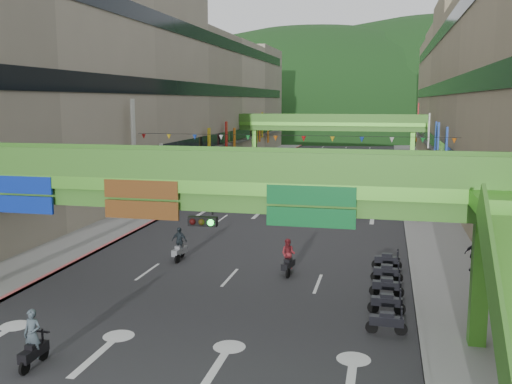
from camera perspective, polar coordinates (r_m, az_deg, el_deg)
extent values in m
cube|color=#28282B|center=(66.02, 6.21, 1.29)|extent=(18.00, 140.00, 0.02)
cube|color=gray|center=(68.15, -3.01, 1.64)|extent=(4.00, 140.00, 0.15)
cube|color=gray|center=(65.67, 15.79, 1.02)|extent=(4.00, 140.00, 0.15)
cube|color=#CC5959|center=(67.66, -1.47, 1.60)|extent=(0.20, 140.00, 0.18)
cube|color=gray|center=(65.59, 14.13, 1.09)|extent=(0.20, 140.00, 0.18)
cube|color=#9E937F|center=(70.20, -9.46, 9.46)|extent=(12.00, 95.00, 19.00)
cube|color=black|center=(68.30, -4.62, 5.11)|extent=(0.08, 90.25, 1.40)
cube|color=black|center=(68.15, -4.69, 10.15)|extent=(0.08, 90.25, 1.40)
cube|color=black|center=(68.52, -4.76, 15.17)|extent=(0.08, 90.25, 1.40)
cube|color=gray|center=(65.98, 23.18, 8.89)|extent=(12.00, 95.00, 19.00)
cube|color=black|center=(65.37, 17.65, 4.54)|extent=(0.08, 90.25, 1.40)
cube|color=black|center=(65.21, 17.91, 9.80)|extent=(0.08, 90.25, 1.40)
cube|color=black|center=(65.61, 18.18, 15.04)|extent=(0.08, 90.25, 1.40)
cube|color=#4C9E2D|center=(22.52, -6.83, 0.94)|extent=(28.00, 2.20, 0.50)
cube|color=#387223|center=(22.61, -6.80, -0.56)|extent=(28.00, 1.76, 0.70)
cube|color=#4C9E2D|center=(22.24, 21.46, -8.60)|extent=(0.60, 0.60, 4.80)
cube|color=#387223|center=(21.45, -7.80, 2.67)|extent=(28.00, 0.12, 1.10)
cube|color=#387223|center=(23.40, -6.01, 3.23)|extent=(28.00, 0.12, 1.10)
cube|color=navy|center=(24.65, -22.05, -0.37)|extent=(2.40, 0.12, 1.50)
cube|color=#593314|center=(22.18, -11.39, -0.87)|extent=(3.00, 0.12, 1.50)
cube|color=#0C5926|center=(20.41, 5.50, -1.59)|extent=(3.20, 0.12, 1.50)
cube|color=black|center=(21.27, -5.34, -2.94)|extent=(1.10, 0.28, 0.35)
cube|color=#4C9E2D|center=(80.40, 7.55, 6.77)|extent=(28.00, 2.20, 0.50)
cube|color=#387223|center=(80.42, 7.54, 6.34)|extent=(28.00, 1.76, 0.70)
cube|color=#4C9E2D|center=(82.36, -0.16, 4.57)|extent=(0.60, 0.60, 4.80)
cube|color=#4C9E2D|center=(80.32, 15.35, 4.13)|extent=(0.60, 0.60, 4.80)
cube|color=#387223|center=(79.33, 7.49, 7.32)|extent=(28.00, 0.12, 1.10)
cube|color=#387223|center=(81.40, 7.63, 7.36)|extent=(28.00, 0.12, 1.10)
ellipsoid|color=#1C4419|center=(176.65, 5.58, 6.17)|extent=(168.00, 140.00, 112.00)
ellipsoid|color=#1C4419|center=(195.96, 18.09, 6.05)|extent=(208.00, 176.00, 128.00)
cylinder|color=black|center=(45.69, 3.38, 5.67)|extent=(26.00, 0.03, 0.03)
cone|color=red|center=(49.33, -11.16, 5.48)|extent=(0.36, 0.36, 0.40)
cone|color=gold|center=(48.46, -8.69, 5.49)|extent=(0.36, 0.36, 0.40)
cone|color=#193FB2|center=(47.67, -6.14, 5.48)|extent=(0.36, 0.36, 0.40)
cone|color=silver|center=(46.98, -3.51, 5.46)|extent=(0.36, 0.36, 0.40)
cone|color=#198C33|center=(46.39, -0.80, 5.43)|extent=(0.36, 0.36, 0.40)
cone|color=orange|center=(45.91, 1.97, 5.39)|extent=(0.36, 0.36, 0.40)
cone|color=red|center=(45.53, 4.79, 5.33)|extent=(0.36, 0.36, 0.40)
cone|color=gold|center=(45.27, 7.65, 5.26)|extent=(0.36, 0.36, 0.40)
cone|color=#193FB2|center=(45.12, 10.54, 5.18)|extent=(0.36, 0.36, 0.40)
cone|color=silver|center=(45.08, 13.43, 5.08)|extent=(0.36, 0.36, 0.40)
cone|color=#198C33|center=(45.16, 16.33, 4.97)|extent=(0.36, 0.36, 0.40)
cone|color=orange|center=(45.35, 19.20, 4.84)|extent=(0.36, 0.36, 0.40)
cube|color=black|center=(21.32, -21.34, -14.68)|extent=(0.37, 1.30, 0.35)
cube|color=black|center=(21.22, -21.38, -14.06)|extent=(0.31, 0.55, 0.18)
cube|color=black|center=(21.55, -20.60, -12.93)|extent=(0.55, 0.07, 0.06)
cylinder|color=black|center=(21.85, -20.48, -14.88)|extent=(0.11, 0.50, 0.50)
cylinder|color=black|center=(21.03, -22.15, -15.96)|extent=(0.11, 0.50, 0.50)
imported|color=#3A474F|center=(21.07, -21.45, -13.07)|extent=(0.62, 0.41, 1.69)
cube|color=black|center=(29.75, 3.24, -7.26)|extent=(0.55, 1.34, 0.35)
cube|color=black|center=(29.68, 3.24, -6.79)|extent=(0.38, 0.59, 0.18)
cube|color=black|center=(30.14, 3.26, -6.05)|extent=(0.55, 0.14, 0.06)
cylinder|color=black|center=(30.36, 3.25, -7.51)|extent=(0.18, 0.51, 0.50)
cylinder|color=black|center=(29.31, 3.22, -8.12)|extent=(0.18, 0.51, 0.50)
imported|color=maroon|center=(29.59, 3.25, -6.18)|extent=(0.84, 0.70, 1.56)
cube|color=gray|center=(32.54, -7.66, -5.89)|extent=(0.51, 1.33, 0.35)
cube|color=gray|center=(32.48, -7.67, -5.46)|extent=(0.37, 0.58, 0.18)
cube|color=gray|center=(32.94, -7.46, -4.80)|extent=(0.55, 0.13, 0.06)
cylinder|color=black|center=(33.14, -7.43, -6.14)|extent=(0.16, 0.51, 0.50)
cylinder|color=black|center=(32.11, -7.88, -6.65)|extent=(0.16, 0.51, 0.50)
imported|color=#212A30|center=(32.40, -7.68, -4.88)|extent=(0.97, 0.50, 1.58)
cube|color=maroon|center=(46.95, 1.81, -1.17)|extent=(0.45, 1.32, 0.35)
cube|color=maroon|center=(46.90, 1.81, -0.87)|extent=(0.34, 0.57, 0.18)
cube|color=maroon|center=(47.38, 1.99, -0.46)|extent=(0.55, 0.10, 0.06)
cylinder|color=black|center=(47.52, 1.99, -1.41)|extent=(0.14, 0.51, 0.50)
cylinder|color=black|center=(46.48, 1.63, -1.65)|extent=(0.14, 0.51, 0.50)
imported|color=#39383E|center=(46.85, 1.81, -0.48)|extent=(0.80, 0.55, 1.56)
cube|color=black|center=(23.04, 12.93, -12.45)|extent=(1.31, 0.38, 0.35)
cube|color=black|center=(22.95, 12.95, -11.87)|extent=(0.56, 0.31, 0.18)
cube|color=black|center=(22.88, 14.38, -11.32)|extent=(0.07, 0.55, 0.06)
cylinder|color=black|center=(23.17, 14.30, -13.17)|extent=(0.50, 0.11, 0.50)
cylinder|color=black|center=(23.14, 11.50, -13.10)|extent=(0.50, 0.11, 0.50)
cube|color=black|center=(25.10, 12.94, -10.62)|extent=(1.31, 0.38, 0.35)
cube|color=black|center=(25.02, 12.96, -10.08)|extent=(0.56, 0.31, 0.18)
cube|color=black|center=(24.96, 14.26, -9.57)|extent=(0.07, 0.55, 0.06)
cylinder|color=black|center=(25.22, 14.19, -11.30)|extent=(0.50, 0.11, 0.50)
cylinder|color=black|center=(25.19, 11.64, -11.23)|extent=(0.50, 0.11, 0.50)
cube|color=black|center=(27.18, 12.95, -9.07)|extent=(1.31, 0.38, 0.35)
cube|color=black|center=(27.11, 12.97, -8.57)|extent=(0.56, 0.31, 0.18)
cube|color=black|center=(27.05, 14.16, -8.10)|extent=(0.07, 0.55, 0.06)
cylinder|color=black|center=(27.30, 14.10, -9.70)|extent=(0.50, 0.11, 0.50)
cylinder|color=black|center=(27.26, 11.75, -9.64)|extent=(0.50, 0.11, 0.50)
cube|color=black|center=(29.28, 12.96, -7.75)|extent=(1.31, 0.38, 0.35)
cube|color=black|center=(29.21, 12.97, -7.28)|extent=(0.56, 0.31, 0.18)
cube|color=black|center=(29.17, 14.08, -6.84)|extent=(0.07, 0.55, 0.06)
cylinder|color=black|center=(29.39, 14.02, -8.34)|extent=(0.50, 0.11, 0.50)
cylinder|color=black|center=(29.36, 11.85, -8.28)|extent=(0.50, 0.11, 0.50)
cube|color=black|center=(31.40, 12.96, -6.60)|extent=(1.31, 0.38, 0.35)
cube|color=black|center=(31.33, 12.98, -6.16)|extent=(0.56, 0.31, 0.18)
cube|color=black|center=(31.29, 14.01, -5.74)|extent=(0.07, 0.55, 0.06)
cylinder|color=black|center=(31.50, 13.95, -7.15)|extent=(0.50, 0.11, 0.50)
cylinder|color=black|center=(31.47, 11.94, -7.10)|extent=(0.50, 0.11, 0.50)
imported|color=gray|center=(53.39, -3.08, 0.14)|extent=(1.43, 3.76, 1.22)
imported|color=#D9A204|center=(68.42, 10.99, 2.00)|extent=(1.59, 3.84, 1.30)
imported|color=#9B3408|center=(43.63, 15.65, -1.80)|extent=(1.00, 0.85, 1.84)
imported|color=#21212A|center=(31.92, 20.95, -6.16)|extent=(1.07, 0.87, 1.70)
imported|color=#3A4E64|center=(55.70, 16.89, 0.46)|extent=(0.90, 0.62, 1.85)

